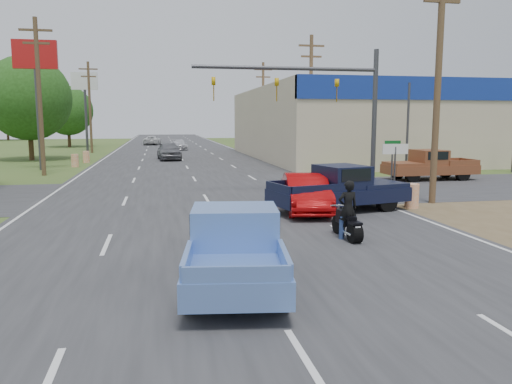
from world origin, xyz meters
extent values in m
plane|color=#375020|center=(0.00, 0.00, 0.00)|extent=(200.00, 200.00, 0.00)
cube|color=#2D2D30|center=(0.00, 40.00, 0.01)|extent=(15.00, 180.00, 0.02)
cube|color=#2D2D30|center=(0.00, 18.00, 0.01)|extent=(120.00, 10.00, 0.02)
cube|color=brown|center=(11.00, 10.00, 0.01)|extent=(8.00, 18.00, 0.01)
cube|color=#B7A88C|center=(32.00, 40.00, 3.30)|extent=(50.00, 28.00, 6.60)
cylinder|color=#4C3823|center=(9.50, 13.00, 5.00)|extent=(0.28, 0.28, 10.00)
cube|color=#4C3823|center=(9.50, 13.00, 8.40)|extent=(1.60, 0.14, 0.14)
cylinder|color=#4C3823|center=(9.50, 31.00, 5.00)|extent=(0.28, 0.28, 10.00)
cube|color=#4C3823|center=(9.50, 31.00, 9.20)|extent=(2.00, 0.14, 0.14)
cube|color=#4C3823|center=(9.50, 31.00, 8.40)|extent=(1.60, 0.14, 0.14)
cylinder|color=#4C3823|center=(9.50, 49.00, 5.00)|extent=(0.28, 0.28, 10.00)
cube|color=#4C3823|center=(9.50, 49.00, 9.20)|extent=(2.00, 0.14, 0.14)
cube|color=#4C3823|center=(9.50, 49.00, 8.40)|extent=(1.60, 0.14, 0.14)
cylinder|color=#4C3823|center=(-9.50, 28.00, 5.00)|extent=(0.28, 0.28, 10.00)
cube|color=#4C3823|center=(-9.50, 28.00, 9.20)|extent=(2.00, 0.14, 0.14)
cube|color=#4C3823|center=(-9.50, 28.00, 8.40)|extent=(1.60, 0.14, 0.14)
cylinder|color=#4C3823|center=(-9.50, 52.00, 5.00)|extent=(0.28, 0.28, 10.00)
cube|color=#4C3823|center=(-9.50, 52.00, 9.20)|extent=(2.00, 0.14, 0.14)
cube|color=#4C3823|center=(-9.50, 52.00, 8.40)|extent=(1.60, 0.14, 0.14)
cylinder|color=#422D19|center=(-13.50, 42.00, 1.62)|extent=(0.44, 0.44, 3.24)
sphere|color=#1E4112|center=(-13.50, 42.00, 5.58)|extent=(7.56, 7.56, 7.56)
cylinder|color=#422D19|center=(-14.20, 66.00, 1.44)|extent=(0.44, 0.44, 2.88)
sphere|color=#1E4112|center=(-14.20, 66.00, 4.96)|extent=(6.72, 6.72, 6.72)
cylinder|color=#422D19|center=(55.00, 70.00, 1.80)|extent=(0.44, 0.44, 3.60)
sphere|color=#1E4112|center=(55.00, 70.00, 6.20)|extent=(8.40, 8.40, 8.40)
cylinder|color=#422D19|center=(30.00, 95.00, 1.71)|extent=(0.44, 0.44, 3.42)
sphere|color=#1E4112|center=(30.00, 95.00, 5.89)|extent=(7.98, 7.98, 7.98)
cylinder|color=#422D19|center=(-30.00, 95.00, 1.89)|extent=(0.44, 0.44, 3.78)
sphere|color=#1E4112|center=(-30.00, 95.00, 6.51)|extent=(8.82, 8.82, 8.82)
cylinder|color=orange|center=(8.00, 12.00, 0.50)|extent=(0.56, 0.56, 1.00)
cylinder|color=orange|center=(8.40, 20.50, 0.50)|extent=(0.56, 0.56, 1.00)
cylinder|color=orange|center=(-8.50, 34.00, 0.50)|extent=(0.56, 0.56, 1.00)
cylinder|color=orange|center=(-8.20, 38.00, 0.50)|extent=(0.56, 0.56, 1.00)
cylinder|color=#3F3F44|center=(-10.50, 32.00, 4.50)|extent=(0.30, 0.30, 9.00)
cube|color=#B21414|center=(-10.50, 32.00, 8.20)|extent=(3.00, 0.35, 2.00)
cylinder|color=#3F3F44|center=(-10.50, 56.00, 4.50)|extent=(0.30, 0.30, 9.00)
cube|color=white|center=(-10.50, 56.00, 8.20)|extent=(3.00, 0.35, 2.00)
cylinder|color=#3F3F44|center=(8.20, 14.00, 1.20)|extent=(0.08, 0.08, 2.40)
cube|color=white|center=(8.20, 14.00, 2.30)|extent=(1.20, 0.05, 0.45)
cylinder|color=#3F3F44|center=(8.80, 15.50, 1.20)|extent=(0.08, 0.08, 2.40)
cube|color=#0C591E|center=(8.80, 15.50, 2.50)|extent=(0.80, 0.04, 0.22)
cylinder|color=#3F3F44|center=(8.50, 17.00, 3.50)|extent=(0.24, 0.24, 7.00)
cylinder|color=#3F3F44|center=(4.00, 17.00, 6.00)|extent=(9.00, 0.18, 0.18)
imported|color=gold|center=(6.50, 17.00, 5.55)|extent=(0.18, 0.40, 1.10)
imported|color=gold|center=(3.50, 17.00, 5.55)|extent=(0.18, 0.40, 1.10)
imported|color=gold|center=(0.50, 17.00, 5.55)|extent=(0.18, 0.40, 1.10)
imported|color=#9B0708|center=(3.50, 11.95, 0.74)|extent=(2.24, 4.67, 1.48)
cylinder|color=black|center=(3.45, 6.83, 0.29)|extent=(0.32, 0.60, 0.59)
cylinder|color=black|center=(3.38, 8.11, 0.29)|extent=(0.14, 0.59, 0.59)
cube|color=black|center=(3.42, 7.49, 0.55)|extent=(0.25, 1.07, 0.27)
cube|color=black|center=(3.40, 7.71, 0.73)|extent=(0.26, 0.50, 0.20)
cube|color=black|center=(3.43, 7.23, 0.69)|extent=(0.29, 0.50, 0.09)
cylinder|color=white|center=(3.39, 7.98, 0.93)|extent=(0.58, 0.08, 0.04)
cube|color=white|center=(3.46, 6.63, 0.49)|extent=(0.16, 0.03, 0.11)
imported|color=black|center=(3.42, 7.35, 0.84)|extent=(0.63, 0.44, 1.68)
cylinder|color=black|center=(-1.11, 5.48, 0.39)|extent=(0.40, 0.82, 0.78)
cylinder|color=black|center=(0.52, 5.26, 0.39)|extent=(0.40, 0.82, 0.78)
cylinder|color=black|center=(-1.52, 2.45, 0.39)|extent=(0.40, 0.82, 0.78)
cylinder|color=black|center=(0.11, 2.23, 0.39)|extent=(0.40, 0.82, 0.78)
cube|color=#5F85CC|center=(-0.50, 3.85, 0.61)|extent=(2.64, 5.32, 0.51)
cube|color=#5F85CC|center=(-0.29, 5.37, 0.93)|extent=(2.11, 2.17, 0.18)
cube|color=#5F85CC|center=(-0.49, 3.96, 1.27)|extent=(1.99, 1.76, 0.83)
cube|color=black|center=(-0.49, 3.96, 1.42)|extent=(1.99, 1.46, 0.44)
cube|color=#5F85CC|center=(-0.84, 1.38, 1.00)|extent=(1.80, 0.32, 0.29)
cylinder|color=black|center=(6.22, 13.12, 0.42)|extent=(0.89, 0.50, 0.84)
cylinder|color=black|center=(6.63, 11.40, 0.42)|extent=(0.89, 0.50, 0.84)
cylinder|color=black|center=(3.03, 12.37, 0.42)|extent=(0.89, 0.50, 0.84)
cylinder|color=black|center=(3.44, 10.66, 0.42)|extent=(0.89, 0.50, 0.84)
cube|color=black|center=(4.83, 11.89, 0.65)|extent=(5.79, 3.29, 0.55)
cube|color=black|center=(6.42, 12.26, 1.00)|extent=(2.47, 2.42, 0.19)
cube|color=black|center=(4.94, 11.91, 1.36)|extent=(2.03, 2.25, 0.89)
cube|color=black|center=(4.94, 11.91, 1.52)|extent=(1.73, 2.22, 0.47)
cube|color=black|center=(2.23, 11.28, 1.07)|extent=(0.52, 1.90, 0.31)
cylinder|color=black|center=(12.34, 20.00, 0.42)|extent=(0.85, 0.34, 0.84)
cylinder|color=black|center=(12.28, 21.77, 0.42)|extent=(0.85, 0.34, 0.84)
cylinder|color=black|center=(15.63, 20.10, 0.42)|extent=(0.85, 0.34, 0.84)
cylinder|color=black|center=(15.57, 21.88, 0.42)|extent=(0.85, 0.34, 0.84)
cube|color=brown|center=(13.95, 20.94, 0.65)|extent=(5.56, 2.29, 0.55)
cube|color=brown|center=(12.31, 20.88, 1.00)|extent=(2.15, 2.07, 0.19)
cube|color=brown|center=(13.84, 20.93, 1.37)|extent=(1.71, 2.00, 0.90)
cube|color=black|center=(13.84, 20.93, 1.53)|extent=(1.38, 2.03, 0.48)
cube|color=brown|center=(16.64, 21.02, 1.08)|extent=(0.15, 1.94, 0.32)
imported|color=slate|center=(-1.19, 39.94, 0.84)|extent=(2.33, 5.05, 1.68)
imported|color=silver|center=(0.36, 56.29, 0.63)|extent=(2.11, 4.49, 1.27)
imported|color=silver|center=(-3.07, 70.35, 0.66)|extent=(2.75, 4.98, 1.32)
camera|label=1|loc=(-2.04, -6.48, 3.51)|focal=35.00mm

